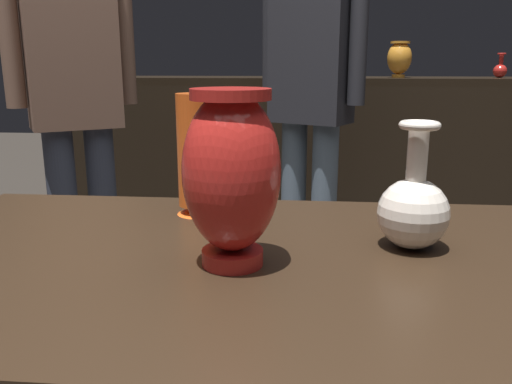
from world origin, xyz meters
TOP-DOWN VIEW (x-y plane):
  - back_display_shelf at (0.00, 2.20)m, footprint 2.60×0.40m
  - vase_centerpiece at (-0.06, -0.03)m, footprint 0.13×0.13m
  - vase_tall_behind at (-0.16, 0.21)m, footprint 0.08×0.08m
  - vase_left_accent at (0.20, 0.06)m, footprint 0.11×0.11m
  - shelf_vase_far_right at (1.04, 2.18)m, footprint 0.07×0.07m
  - shelf_vase_right at (0.52, 2.15)m, footprint 0.12×0.12m
  - visitor_center_back at (0.06, 1.52)m, footprint 0.42×0.31m
  - visitor_near_left at (-0.82, 1.21)m, footprint 0.41×0.32m

SIDE VIEW (x-z plane):
  - back_display_shelf at x=0.00m, z-range 0.00..0.99m
  - vase_left_accent at x=0.20m, z-range 0.77..0.96m
  - vase_tall_behind at x=-0.16m, z-range 0.80..1.02m
  - vase_centerpiece at x=-0.06m, z-range 0.81..1.05m
  - visitor_center_back at x=0.06m, z-range 0.15..1.82m
  - visitor_near_left at x=-0.82m, z-range 0.15..1.83m
  - shelf_vase_far_right at x=1.04m, z-range 0.97..1.09m
  - shelf_vase_right at x=0.52m, z-range 1.00..1.18m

